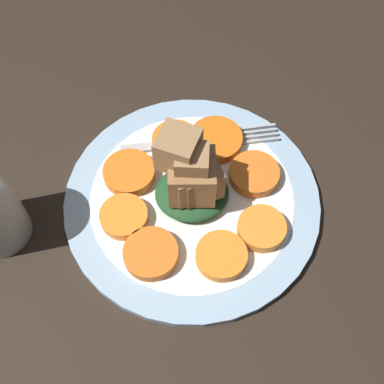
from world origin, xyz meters
The scene contains 12 objects.
table_slab centered at (0.00, 0.00, 1.00)cm, with size 120.00×120.00×2.00cm, color black.
plate centered at (0.00, 0.00, 2.52)cm, with size 28.01×28.01×1.05cm.
carrot_slice_0 centered at (-7.09, -1.99, 3.72)cm, with size 5.59×5.59×1.24cm, color orange.
carrot_slice_1 centered at (-3.33, -6.99, 3.72)cm, with size 6.18×6.18×1.24cm, color orange.
carrot_slice_2 centered at (1.34, -7.18, 3.72)cm, with size 5.40×5.40×1.24cm, color orange.
carrot_slice_3 centered at (6.74, -3.26, 3.72)cm, with size 5.76×5.76×1.24cm, color orange.
carrot_slice_4 centered at (7.37, 2.19, 3.72)cm, with size 5.08×5.08×1.24cm, color orange.
carrot_slice_5 centered at (4.71, 6.63, 3.72)cm, with size 5.62×5.62×1.24cm, color orange.
carrot_slice_6 centered at (-2.36, 7.44, 3.72)cm, with size 5.25×5.25×1.24cm, color orange.
carrot_slice_7 centered at (-6.88, 4.72, 3.72)cm, with size 5.09×5.09×1.24cm, color orange.
center_pile centered at (0.09, -0.11, 6.97)cm, with size 7.99×7.32×9.31cm.
fork centered at (-2.00, -7.32, 3.30)cm, with size 18.58×2.93×0.40cm.
Camera 1 is at (2.11, 26.06, 48.69)cm, focal length 45.00 mm.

